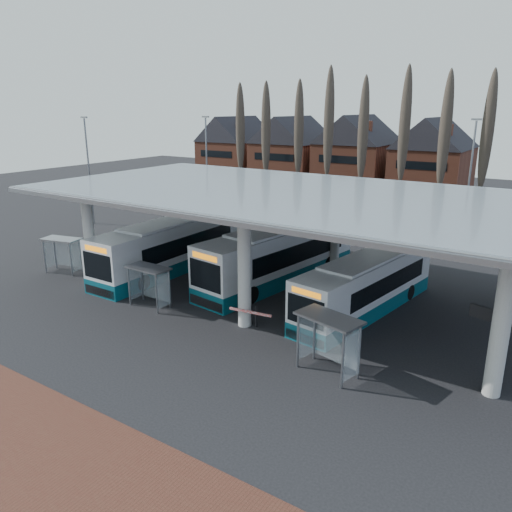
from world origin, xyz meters
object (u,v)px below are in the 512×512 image
Objects in this scene: bus_1 at (280,255)px; shelter_2 at (331,331)px; bus_2 at (367,285)px; shelter_1 at (150,277)px; shelter_0 at (63,247)px; bus_0 at (172,247)px.

shelter_2 is at bearing -40.99° from bus_1.
bus_1 reaches higher than shelter_2.
bus_1 is 1.16× the size of bus_2.
bus_2 is at bearing -6.60° from bus_1.
shelter_2 reaches higher than shelter_1.
bus_0 is at bearing 23.63° from shelter_0.
bus_2 is at bearing 0.55° from shelter_0.
bus_1 is 8.80m from shelter_1.
shelter_0 is 1.10× the size of shelter_1.
shelter_1 is at bearing -58.27° from bus_0.
bus_1 is 5.20× the size of shelter_1.
bus_2 is (6.65, -1.74, -0.24)m from bus_1.
shelter_1 is 11.87m from shelter_2.
bus_0 reaches higher than shelter_2.
shelter_0 is at bearing -143.34° from bus_0.
bus_0 is 16.82m from shelter_2.
bus_0 is at bearing 122.78° from shelter_1.
bus_0 reaches higher than shelter_1.
bus_2 is 12.23m from shelter_1.
shelter_0 reaches higher than shelter_1.
bus_0 is at bearing -155.57° from bus_1.
bus_1 is 4.75× the size of shelter_0.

